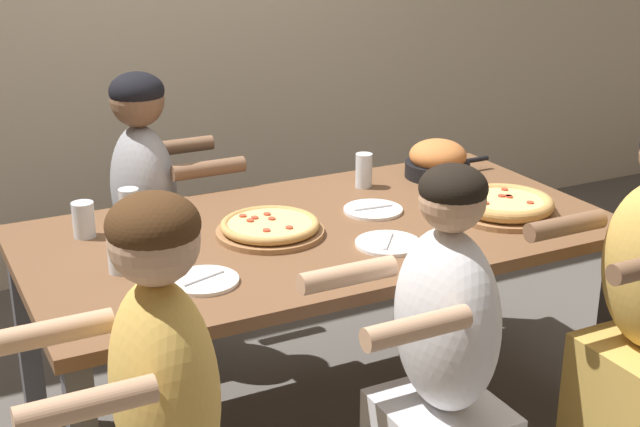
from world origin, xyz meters
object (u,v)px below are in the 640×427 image
Objects in this scene: empty_plate_a at (373,210)px; diner_far_midleft at (148,233)px; empty_plate_b at (204,281)px; pizza_board_main at (270,227)px; drinking_glass_c at (130,241)px; pizza_board_second at (505,206)px; empty_plate_c at (388,243)px; diner_near_center at (441,390)px; drinking_glass_e at (118,251)px; drinking_glass_d at (84,220)px; drinking_glass_b at (364,172)px; skillet_bowl at (438,161)px; drinking_glass_a at (129,205)px.

diner_far_midleft is at bearing 132.84° from empty_plate_a.
diner_far_midleft is (0.11, 0.97, -0.21)m from empty_plate_b.
drinking_glass_c is at bearing -179.03° from pizza_board_main.
pizza_board_second is 0.51m from empty_plate_c.
diner_near_center is (-0.62, -0.55, -0.26)m from pizza_board_second.
diner_near_center is at bearing -44.19° from empty_plate_b.
drinking_glass_e is at bearing -21.08° from diner_far_midleft.
empty_plate_c is at bearing -111.41° from empty_plate_a.
drinking_glass_e is at bearing -128.24° from drinking_glass_c.
drinking_glass_d is (-1.34, 0.45, 0.02)m from pizza_board_second.
drinking_glass_e is at bearing -172.91° from empty_plate_a.
diner_near_center is at bearing 14.97° from diner_far_midleft.
empty_plate_b is 1.01m from drinking_glass_b.
diner_near_center reaches higher than drinking_glass_e.
drinking_glass_c reaches higher than pizza_board_second.
diner_near_center is (-0.34, -1.04, -0.29)m from drinking_glass_b.
drinking_glass_d is at bearing -179.17° from skillet_bowl.
empty_plate_a is at bearing -151.02° from skillet_bowl.
pizza_board_main is 2.73× the size of drinking_glass_b.
pizza_board_second is 0.31× the size of diner_far_midleft.
drinking_glass_b is at bearing 29.74° from pizza_board_main.
pizza_board_main is 0.52m from drinking_glass_e.
diner_far_midleft reaches higher than empty_plate_b.
pizza_board_second reaches higher than empty_plate_b.
empty_plate_b is 1.00m from diner_far_midleft.
diner_near_center is (0.39, -1.45, -0.02)m from diner_far_midleft.
drinking_glass_e is at bearing 46.00° from diner_near_center.
pizza_board_main is 0.51m from drinking_glass_a.
drinking_glass_b is (0.11, 0.25, 0.05)m from empty_plate_a.
drinking_glass_a is at bearing 175.95° from drinking_glass_b.
pizza_board_second is at bearing -8.33° from drinking_glass_c.
empty_plate_c is (-0.11, -0.29, -0.00)m from empty_plate_a.
diner_near_center is at bearing -108.11° from drinking_glass_b.
drinking_glass_c is at bearing 162.16° from empty_plate_c.
skillet_bowl is 1.78× the size of empty_plate_a.
drinking_glass_b is (0.84, 0.55, 0.05)m from empty_plate_b.
drinking_glass_a is (-1.16, 0.55, 0.01)m from pizza_board_second.
empty_plate_a and empty_plate_b have the same top height.
drinking_glass_e reaches higher than drinking_glass_b.
pizza_board_second is at bearing 3.36° from empty_plate_b.
drinking_glass_a is at bearing 26.18° from diner_near_center.
drinking_glass_b reaches higher than empty_plate_c.
skillet_bowl reaches higher than drinking_glass_b.
diner_near_center reaches higher than empty_plate_b.
drinking_glass_c is at bearing 51.76° from drinking_glass_e.
empty_plate_c is at bearing 0.59° from empty_plate_b.
diner_far_midleft is at bearing 70.81° from drinking_glass_c.
empty_plate_a is 0.84m from drinking_glass_a.
pizza_board_second is 0.87m from diner_near_center.
pizza_board_main is 0.46m from drinking_glass_c.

